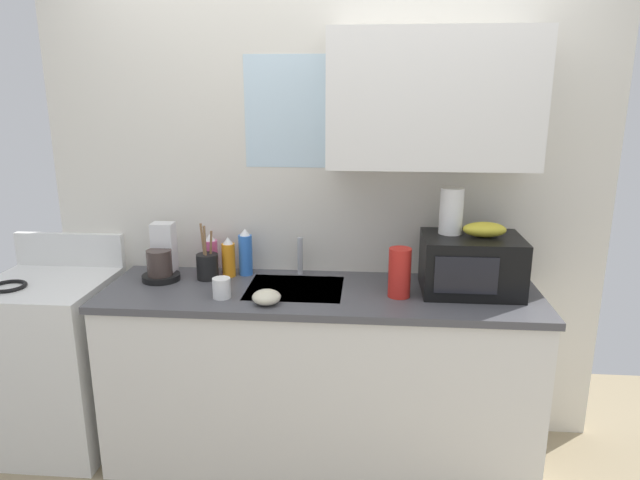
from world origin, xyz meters
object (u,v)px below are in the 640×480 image
utensil_crock (207,266)px  small_bowl (266,297)px  stove_range (54,362)px  paper_towel_roll (451,211)px  dish_soap_bottle_blue (246,253)px  microwave (471,264)px  dish_soap_bottle_orange (229,258)px  dish_soap_bottle_pink (211,255)px  cereal_canister (400,273)px  mug_white (222,288)px  banana_bunch (485,229)px  coffee_maker (162,259)px

utensil_crock → small_bowl: 0.48m
stove_range → paper_towel_roll: bearing=2.8°
stove_range → dish_soap_bottle_blue: 1.15m
microwave → dish_soap_bottle_orange: microwave is taller
dish_soap_bottle_pink → small_bowl: size_ratio=1.62×
small_bowl → utensil_crock: bearing=138.3°
paper_towel_roll → dish_soap_bottle_pink: paper_towel_roll is taller
cereal_canister → mug_white: size_ratio=2.44×
microwave → dish_soap_bottle_orange: bearing=174.1°
paper_towel_roll → utensil_crock: size_ratio=0.76×
dish_soap_bottle_pink → cereal_canister: size_ratio=0.91×
stove_range → microwave: 2.18m
banana_bunch → coffee_maker: banana_bunch is taller
utensil_crock → coffee_maker: bearing=-177.2°
mug_white → dish_soap_bottle_orange: bearing=97.6°
dish_soap_bottle_blue → microwave: bearing=-8.1°
dish_soap_bottle_pink → mug_white: 0.39m
small_bowl → dish_soap_bottle_blue: bearing=113.9°
paper_towel_roll → dish_soap_bottle_pink: 1.24m
microwave → stove_range: bearing=-178.8°
dish_soap_bottle_blue → mug_white: (-0.04, -0.35, -0.07)m
banana_bunch → mug_white: (-1.21, -0.19, -0.26)m
microwave → paper_towel_roll: bearing=152.6°
mug_white → dish_soap_bottle_pink: bearing=112.3°
stove_range → microwave: microwave is taller
cereal_canister → mug_white: 0.83m
coffee_maker → dish_soap_bottle_orange: coffee_maker is taller
stove_range → cereal_canister: (1.77, -0.05, 0.56)m
stove_range → microwave: size_ratio=2.35×
dish_soap_bottle_blue → mug_white: size_ratio=2.58×
paper_towel_roll → cereal_canister: paper_towel_roll is taller
paper_towel_roll → dish_soap_bottle_blue: paper_towel_roll is taller
dish_soap_bottle_pink → microwave: bearing=-7.5°
microwave → paper_towel_roll: size_ratio=2.09×
paper_towel_roll → cereal_canister: 0.39m
dish_soap_bottle_blue → small_bowl: (0.18, -0.41, -0.08)m
stove_range → utensil_crock: 0.97m
microwave → cereal_canister: size_ratio=1.98×
dish_soap_bottle_orange → dish_soap_bottle_pink: 0.12m
small_bowl → dish_soap_bottle_pink: bearing=131.2°
cereal_canister → banana_bunch: bearing=14.4°
banana_bunch → utensil_crock: (-1.35, 0.07, -0.23)m
microwave → small_bowl: size_ratio=3.54×
banana_bunch → paper_towel_roll: size_ratio=0.91×
dish_soap_bottle_blue → utensil_crock: 0.20m
coffee_maker → small_bowl: bearing=-27.6°
cereal_canister → mug_white: (-0.82, -0.09, -0.07)m
dish_soap_bottle_blue → dish_soap_bottle_orange: 0.09m
mug_white → utensil_crock: utensil_crock is taller
coffee_maker → utensil_crock: bearing=2.8°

